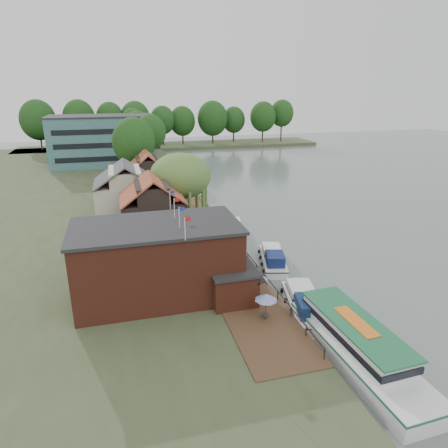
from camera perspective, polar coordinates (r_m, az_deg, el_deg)
ground at (r=45.32m, az=11.44°, el=-7.79°), size 260.00×260.00×0.00m
land_bank at (r=74.42m, az=-23.07°, el=2.24°), size 50.00×140.00×1.00m
quay_deck at (r=50.91m, az=-1.59°, el=-2.98°), size 6.00×50.00×0.10m
quay_rail at (r=51.83m, az=1.18°, el=-2.03°), size 0.20×49.00×1.00m
pub at (r=38.52m, az=-6.52°, el=-4.87°), size 20.00×11.00×7.30m
hotel_block at (r=106.72m, az=-16.94°, el=11.36°), size 25.40×12.40×12.30m
cottage_a at (r=52.23m, az=-10.17°, el=2.19°), size 8.60×7.60×8.50m
cottage_b at (r=61.73m, az=-13.82°, el=4.57°), size 9.60×8.60×8.50m
cottage_c at (r=70.65m, az=-10.82°, el=6.61°), size 7.60×7.60×8.50m
willow at (r=57.25m, az=-6.20°, el=4.89°), size 8.60×8.60×10.43m
umbrella_0 at (r=35.23m, az=5.97°, el=-11.64°), size 1.96×1.96×2.38m
umbrella_1 at (r=38.47m, az=4.80°, el=-8.76°), size 2.00×2.00×2.38m
umbrella_2 at (r=41.47m, az=2.36°, el=-6.53°), size 2.22×2.22×2.38m
umbrella_3 at (r=43.96m, az=1.86°, el=-4.96°), size 2.22×2.22×2.38m
umbrella_4 at (r=45.48m, az=0.15°, el=-4.09°), size 2.25×2.25×2.38m
umbrella_5 at (r=49.84m, az=0.27°, el=-1.94°), size 1.95×1.95×2.38m
cruiser_0 at (r=38.74m, az=11.38°, el=-10.73°), size 5.25×10.32×2.39m
cruiser_1 at (r=47.67m, az=7.01°, el=-4.67°), size 5.17×9.61×2.19m
cruiser_2 at (r=56.15m, az=1.32°, el=-0.69°), size 5.20×10.07×2.32m
tour_boat at (r=33.39m, az=18.80°, el=-15.94°), size 4.90×15.12×3.26m
swan at (r=35.44m, az=12.31°, el=-15.80°), size 0.44×0.44×0.44m
bank_tree_0 at (r=78.56m, az=-12.65°, el=9.70°), size 7.94×7.94×13.77m
bank_tree_1 at (r=85.36m, az=-12.67°, el=9.62°), size 6.12×6.12×11.40m
bank_tree_2 at (r=94.80m, az=-10.37°, el=11.25°), size 7.01×7.01×13.20m
bank_tree_3 at (r=113.76m, az=-14.41°, el=11.97°), size 7.20×7.20×12.08m
bank_tree_4 at (r=122.02m, az=-12.16°, el=12.68°), size 7.76×7.76×12.43m
bank_tree_5 at (r=130.11m, az=-12.86°, el=13.07°), size 6.72×6.72×12.67m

